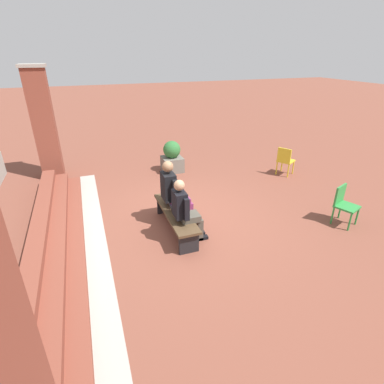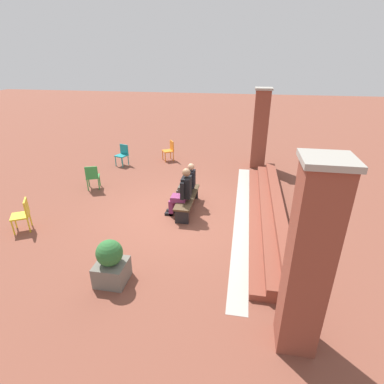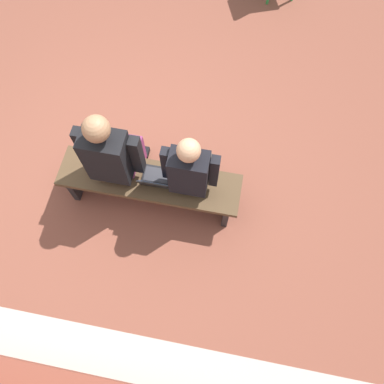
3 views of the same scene
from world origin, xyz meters
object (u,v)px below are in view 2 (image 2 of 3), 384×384
at_px(plastic_chair_far_left, 23,213).
at_px(plastic_chair_far_right, 92,176).
at_px(bench, 187,199).
at_px(plastic_chair_mid_courtyard, 169,149).
at_px(person_adult, 183,191).
at_px(person_student, 188,182).
at_px(laptop, 188,193).
at_px(plastic_chair_foreground, 123,154).
at_px(planter, 111,263).

bearing_deg(plastic_chair_far_left, plastic_chair_far_right, 169.40).
relative_size(bench, plastic_chair_mid_courtyard, 2.14).
bearing_deg(person_adult, person_student, 179.48).
distance_m(bench, person_student, 0.54).
xyz_separation_m(laptop, plastic_chair_foreground, (-3.35, -3.36, -0.02)).
xyz_separation_m(person_adult, plastic_chair_mid_courtyard, (-4.69, -1.54, -0.26)).
bearing_deg(bench, laptop, 172.41).
height_order(person_adult, plastic_chair_far_right, person_adult).
xyz_separation_m(plastic_chair_far_right, planter, (4.19, 2.50, -0.04)).
distance_m(plastic_chair_far_left, plastic_chair_mid_courtyard, 6.60).
relative_size(person_student, plastic_chair_far_left, 1.54).
relative_size(plastic_chair_far_right, planter, 0.89).
bearing_deg(plastic_chair_far_right, person_student, 81.25).
height_order(bench, plastic_chair_foreground, plastic_chair_foreground).
bearing_deg(laptop, person_adult, -11.48).
relative_size(bench, plastic_chair_foreground, 2.14).
distance_m(plastic_chair_far_right, plastic_chair_mid_courtyard, 3.88).
xyz_separation_m(plastic_chair_far_right, plastic_chair_far_left, (2.74, -0.51, 0.00)).
xyz_separation_m(person_adult, laptop, (-0.41, 0.08, -0.24)).
bearing_deg(person_student, bench, 9.00).
height_order(person_student, plastic_chair_foreground, person_student).
height_order(plastic_chair_far_right, planter, planter).
relative_size(person_student, plastic_chair_mid_courtyard, 1.54).
xyz_separation_m(person_student, planter, (3.67, -0.84, -0.26)).
xyz_separation_m(plastic_chair_foreground, plastic_chair_mid_courtyard, (-0.93, 1.74, 0.00)).
height_order(person_adult, plastic_chair_foreground, person_adult).
height_order(person_student, laptop, person_student).
bearing_deg(laptop, planter, -15.25).
distance_m(bench, plastic_chair_far_right, 3.53).
bearing_deg(plastic_chair_mid_courtyard, plastic_chair_far_right, -27.49).
relative_size(bench, planter, 1.91).
relative_size(person_student, planter, 1.38).
distance_m(person_student, plastic_chair_far_left, 4.45).
bearing_deg(plastic_chair_far_left, person_student, 120.00).
relative_size(bench, person_student, 1.39).
relative_size(person_adult, plastic_chair_far_left, 1.68).
distance_m(person_student, plastic_chair_foreground, 4.48).
relative_size(plastic_chair_far_right, plastic_chair_far_left, 1.00).
distance_m(plastic_chair_foreground, planter, 7.13).
xyz_separation_m(laptop, planter, (3.35, -0.91, -0.06)).
height_order(laptop, planter, planter).
bearing_deg(plastic_chair_far_left, laptop, 115.89).
bearing_deg(person_student, laptop, 13.58).
bearing_deg(plastic_chair_mid_courtyard, person_adult, 18.22).
bearing_deg(laptop, plastic_chair_far_left, -64.11).
distance_m(plastic_chair_far_left, plastic_chair_foreground, 5.28).
bearing_deg(plastic_chair_foreground, plastic_chair_mid_courtyard, 118.14).
xyz_separation_m(laptop, plastic_chair_far_right, (-0.83, -3.42, -0.02)).
bearing_deg(plastic_chair_far_left, plastic_chair_foreground, 173.86).
bearing_deg(plastic_chair_foreground, planter, 20.09).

